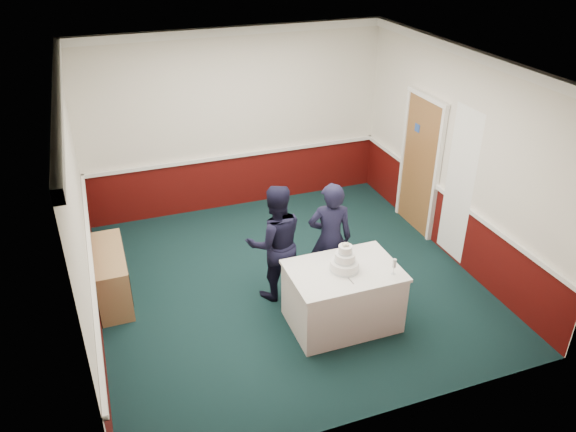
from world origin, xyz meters
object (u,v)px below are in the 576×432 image
object	(u,v)px
champagne_flute	(394,264)
person_man	(275,243)
person_woman	(330,239)
cake_knife	(349,279)
cake_table	(343,296)
sideboard	(112,275)
wedding_cake	(345,262)

from	to	relation	value
champagne_flute	person_man	distance (m)	1.56
champagne_flute	person_woman	xyz separation A→B (m)	(-0.38, 0.97, -0.13)
cake_knife	person_woman	distance (m)	0.90
cake_table	cake_knife	world-z (taller)	cake_knife
sideboard	wedding_cake	world-z (taller)	wedding_cake
wedding_cake	champagne_flute	size ratio (longest dim) A/B	1.78
wedding_cake	person_man	world-z (taller)	person_man
cake_knife	champagne_flute	xyz separation A→B (m)	(0.53, -0.08, 0.14)
sideboard	person_man	world-z (taller)	person_man
sideboard	wedding_cake	size ratio (longest dim) A/B	3.30
sideboard	cake_knife	size ratio (longest dim) A/B	5.45
cake_table	wedding_cake	world-z (taller)	wedding_cake
cake_table	wedding_cake	bearing A→B (deg)	90.00
cake_table	champagne_flute	xyz separation A→B (m)	(0.50, -0.28, 0.53)
champagne_flute	person_woman	world-z (taller)	person_woman
cake_knife	person_woman	xyz separation A→B (m)	(0.15, 0.89, 0.00)
sideboard	person_woman	bearing A→B (deg)	-16.24
cake_knife	champagne_flute	size ratio (longest dim) A/B	1.07
champagne_flute	person_woman	bearing A→B (deg)	111.47
person_man	cake_knife	bearing A→B (deg)	121.96
cake_table	person_man	distance (m)	1.09
sideboard	person_man	distance (m)	2.18
wedding_cake	person_man	size ratio (longest dim) A/B	0.23
cake_table	sideboard	bearing A→B (deg)	150.38
cake_table	champagne_flute	distance (m)	0.78
person_woman	wedding_cake	bearing A→B (deg)	95.14
cake_table	champagne_flute	size ratio (longest dim) A/B	6.44
cake_table	person_woman	size ratio (longest dim) A/B	0.83
champagne_flute	person_man	bearing A→B (deg)	133.86
wedding_cake	person_man	bearing A→B (deg)	124.46
cake_table	cake_knife	distance (m)	0.44
sideboard	person_man	xyz separation A→B (m)	(2.04, -0.65, 0.45)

